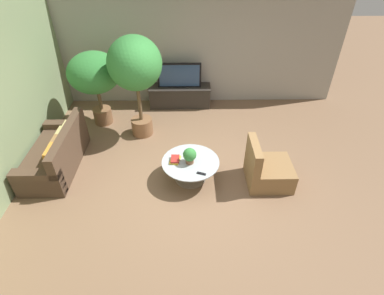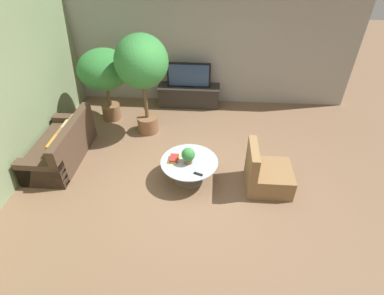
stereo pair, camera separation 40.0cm
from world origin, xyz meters
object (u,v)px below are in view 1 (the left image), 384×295
Objects in this scene: couch_by_wall at (57,154)px; potted_palm_tall at (95,75)px; armchair_wicker at (267,170)px; potted_plant_tabletop at (190,155)px; coffee_table at (191,167)px; potted_palm_corner at (135,68)px; media_console at (180,96)px; television at (179,75)px.

potted_palm_tall is (0.52, 1.62, 0.92)m from couch_by_wall.
potted_plant_tabletop is (-1.41, 0.06, 0.32)m from armchair_wicker.
potted_palm_corner is (-1.08, 1.54, 1.28)m from coffee_table.
potted_palm_corner is at bearing 125.01° from coffee_table.
potted_palm_corner is (1.52, 1.13, 1.28)m from couch_by_wall.
couch_by_wall is at bearing -107.90° from potted_palm_tall.
coffee_table is 0.61× the size of potted_palm_tall.
media_console is at bearing 135.96° from couch_by_wall.
potted_palm_corner is at bearing -25.99° from potted_palm_tall.
armchair_wicker is (1.39, -0.09, -0.03)m from coffee_table.
couch_by_wall reaches higher than coffee_table.
media_console is 0.92× the size of potted_palm_tall.
potted_palm_corner is at bearing 56.59° from armchair_wicker.
potted_plant_tabletop reaches higher than coffee_table.
armchair_wicker is (1.63, -2.93, -0.56)m from television.
armchair_wicker is 0.39× the size of potted_palm_corner.
armchair_wicker is at bearing -3.62° from coffee_table.
potted_plant_tabletop is (-0.02, -0.03, 0.29)m from coffee_table.
potted_plant_tabletop is (0.23, -2.87, 0.32)m from media_console.
television is at bearing 94.89° from coffee_table.
couch_by_wall is (-2.59, 0.41, -0.01)m from coffee_table.
coffee_table is 0.48× the size of potted_palm_corner.
media_console is 0.71× the size of potted_palm_corner.
potted_palm_tall is (-2.07, 2.02, 0.91)m from coffee_table.
potted_palm_tall reaches higher than armchair_wicker.
potted_palm_tall is at bearing -156.01° from television.
television is at bearing -90.00° from media_console.
television is 1.26× the size of armchair_wicker.
coffee_table is at bearing -85.11° from media_console.
armchair_wicker is at bearing 82.90° from couch_by_wall.
potted_palm_corner is 2.14m from potted_plant_tabletop.
media_console is 3.35m from armchair_wicker.
potted_palm_tall reaches higher than television.
media_console is at bearing 24.03° from potted_palm_tall.
potted_plant_tabletop is (2.58, -0.44, 0.30)m from couch_by_wall.
media_console is 2.85m from coffee_table.
potted_palm_tall is 1.16m from potted_palm_corner.
television reaches higher than armchair_wicker.
television is 2.90m from coffee_table.
television is at bearing 29.15° from armchair_wicker.
armchair_wicker reaches higher than media_console.
television is at bearing 57.24° from potted_palm_corner.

